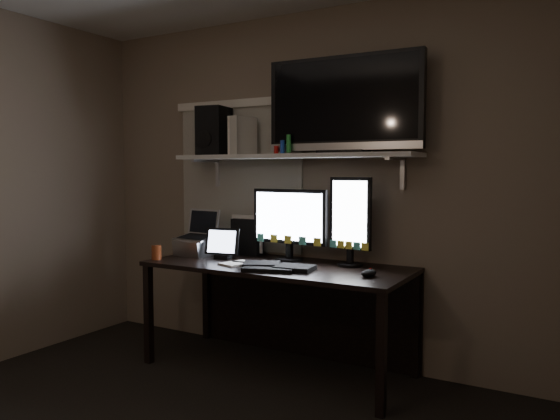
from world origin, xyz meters
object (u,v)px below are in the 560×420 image
Objects in this scene: desk at (286,287)px; laptop at (195,233)px; keyboard at (278,266)px; cup at (156,252)px; mouse at (369,273)px; tablet at (223,244)px; monitor_portrait at (350,221)px; tv at (344,105)px; game_console at (243,136)px; speaker at (214,131)px; monitor_landscape at (289,224)px.

desk is 0.81m from laptop.
cup reaches higher than keyboard.
keyboard is (0.08, -0.26, 0.19)m from desk.
keyboard is 4.08× the size of mouse.
tablet reaches higher than mouse.
laptop is at bearing -173.24° from desk.
desk is 2.99× the size of monitor_portrait.
tv is 3.86× the size of game_console.
tv is 0.81m from game_console.
speaker reaches higher than tablet.
speaker is at bearing 174.11° from desk.
monitor_portrait reaches higher than keyboard.
tablet is 0.70× the size of speaker.
tablet is 1.29m from tv.
tv is at bearing 168.75° from monitor_portrait.
monitor_landscape is 1.62× the size of speaker.
keyboard is at bearing -168.51° from mouse.
mouse is at bearing -21.55° from speaker.
game_console is (-0.40, 0.06, 1.07)m from desk.
cup is 1.00m from speaker.
game_console is (0.45, 0.44, 0.84)m from cup.
keyboard is 0.61m from mouse.
speaker is at bearing -173.07° from monitor_portrait.
keyboard is 0.56m from tablet.
keyboard is at bearing -21.58° from game_console.
mouse is (0.69, -0.22, 0.20)m from desk.
mouse is 1.43m from laptop.
keyboard is 4.87× the size of cup.
desk is at bearing -82.71° from monitor_landscape.
monitor_landscape is 4.85× the size of mouse.
monitor_portrait is 0.77m from tv.
monitor_portrait is at bearing 1.93° from tablet.
tv is at bearing 20.42° from cup.
tv is at bearing 31.29° from keyboard.
desk is 1.31m from tv.
tv reaches higher than cup.
mouse is 1.19× the size of cup.
monitor_landscape is 0.50m from tablet.
tablet is at bearing 33.17° from cup.
monitor_landscape is at bearing 166.39° from mouse.
game_console reaches higher than monitor_landscape.
desk is 0.96m from cup.
monitor_landscape is 0.55× the size of tv.
laptop is (-0.27, 0.03, 0.06)m from tablet.
monitor_portrait is 1.20m from laptop.
tv is (0.31, 0.34, 1.06)m from keyboard.
desk is 1.14m from game_console.
laptop is 0.81m from game_console.
mouse is at bearing 0.13° from laptop.
game_console is at bearing 44.07° from cup.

